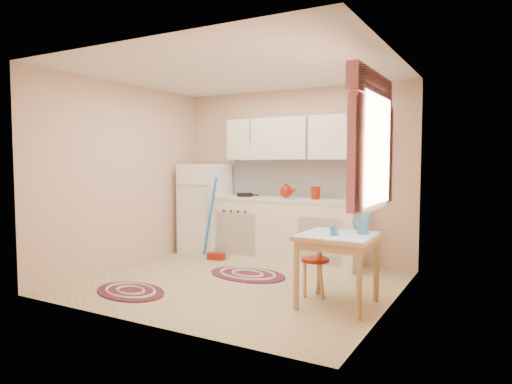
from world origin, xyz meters
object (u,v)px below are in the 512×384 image
Objects in this scene: fridge at (205,209)px; base_cabinets at (283,231)px; table at (337,270)px; stool at (315,278)px.

fridge is 0.62× the size of base_cabinets.
base_cabinets is at bearing 130.86° from table.
table is at bearing -29.42° from fridge.
fridge is 2.78m from stool.
table is 0.38m from stool.
fridge is at bearing -177.85° from base_cabinets.
fridge is 3.11m from table.
stool is (-0.30, 0.17, -0.15)m from table.
stool is at bearing 150.69° from table.
base_cabinets reaches higher than stool.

